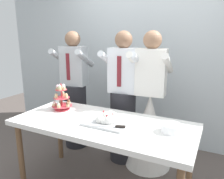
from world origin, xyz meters
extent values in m
cube|color=silver|center=(0.00, 1.41, 1.45)|extent=(5.20, 0.10, 2.90)
cube|color=white|center=(0.00, 0.00, 0.75)|extent=(1.80, 0.80, 0.05)
cylinder|color=brown|center=(-0.82, -0.32, 0.36)|extent=(0.06, 0.06, 0.72)
cylinder|color=brown|center=(-0.82, 0.32, 0.36)|extent=(0.06, 0.06, 0.72)
cylinder|color=brown|center=(0.82, 0.32, 0.36)|extent=(0.06, 0.06, 0.72)
cylinder|color=#D83F4C|center=(-0.60, 0.13, 0.78)|extent=(0.17, 0.17, 0.01)
cylinder|color=#D83F4C|center=(-0.60, 0.13, 0.93)|extent=(0.01, 0.01, 0.31)
cylinder|color=#D83F4C|center=(-0.60, 0.13, 0.82)|extent=(0.23, 0.23, 0.01)
cylinder|color=#D1B784|center=(-0.51, 0.12, 0.84)|extent=(0.04, 0.04, 0.03)
sphere|color=brown|center=(-0.51, 0.12, 0.86)|extent=(0.04, 0.04, 0.04)
cylinder|color=#D1B784|center=(-0.56, 0.21, 0.84)|extent=(0.04, 0.04, 0.03)
sphere|color=brown|center=(-0.56, 0.21, 0.86)|extent=(0.04, 0.04, 0.04)
cylinder|color=#D1B784|center=(-0.66, 0.19, 0.84)|extent=(0.04, 0.04, 0.03)
sphere|color=beige|center=(-0.66, 0.19, 0.86)|extent=(0.04, 0.04, 0.04)
cylinder|color=#D1B784|center=(-0.67, 0.08, 0.84)|extent=(0.04, 0.04, 0.03)
sphere|color=white|center=(-0.67, 0.08, 0.86)|extent=(0.04, 0.04, 0.04)
cylinder|color=#D1B784|center=(-0.57, 0.04, 0.84)|extent=(0.04, 0.04, 0.03)
sphere|color=beige|center=(-0.57, 0.04, 0.86)|extent=(0.04, 0.04, 0.04)
cylinder|color=#D83F4C|center=(-0.60, 0.13, 0.92)|extent=(0.18, 0.18, 0.01)
cylinder|color=#D1B784|center=(-0.53, 0.13, 0.93)|extent=(0.04, 0.04, 0.03)
sphere|color=#D6B27A|center=(-0.53, 0.13, 0.96)|extent=(0.04, 0.04, 0.04)
cylinder|color=#D1B784|center=(-0.62, 0.18, 0.93)|extent=(0.04, 0.04, 0.03)
sphere|color=beige|center=(-0.62, 0.18, 0.96)|extent=(0.04, 0.04, 0.04)
cylinder|color=#D1B784|center=(-0.63, 0.07, 0.93)|extent=(0.04, 0.04, 0.03)
sphere|color=#D6B27A|center=(-0.63, 0.07, 0.96)|extent=(0.04, 0.04, 0.04)
cylinder|color=#D83F4C|center=(-0.60, 0.13, 1.01)|extent=(0.13, 0.13, 0.01)
cylinder|color=#D1B784|center=(-0.56, 0.13, 1.03)|extent=(0.04, 0.04, 0.03)
sphere|color=white|center=(-0.56, 0.13, 1.05)|extent=(0.04, 0.04, 0.04)
cylinder|color=#D1B784|center=(-0.59, 0.16, 1.03)|extent=(0.04, 0.04, 0.03)
sphere|color=white|center=(-0.59, 0.16, 1.05)|extent=(0.04, 0.04, 0.04)
cylinder|color=#D1B784|center=(-0.63, 0.15, 1.03)|extent=(0.04, 0.04, 0.03)
sphere|color=white|center=(-0.63, 0.15, 1.05)|extent=(0.04, 0.04, 0.04)
cylinder|color=#D1B784|center=(-0.62, 0.10, 1.03)|extent=(0.04, 0.04, 0.03)
sphere|color=#EAB7C6|center=(-0.62, 0.10, 1.05)|extent=(0.04, 0.04, 0.04)
cylinder|color=#D1B784|center=(-0.58, 0.09, 1.03)|extent=(0.04, 0.04, 0.03)
sphere|color=beige|center=(-0.58, 0.09, 1.05)|extent=(0.04, 0.04, 0.04)
cube|color=silver|center=(0.07, -0.02, 0.79)|extent=(0.42, 0.31, 0.02)
sphere|color=white|center=(0.13, -0.02, 0.83)|extent=(0.08, 0.08, 0.08)
sphere|color=white|center=(0.11, 0.03, 0.83)|extent=(0.10, 0.10, 0.10)
sphere|color=white|center=(0.07, 0.06, 0.83)|extent=(0.10, 0.10, 0.10)
sphere|color=white|center=(0.03, 0.01, 0.83)|extent=(0.10, 0.10, 0.10)
sphere|color=white|center=(0.00, -0.02, 0.83)|extent=(0.08, 0.08, 0.08)
sphere|color=white|center=(0.02, -0.07, 0.83)|extent=(0.09, 0.09, 0.09)
sphere|color=white|center=(0.07, -0.08, 0.82)|extent=(0.07, 0.07, 0.07)
sphere|color=white|center=(0.11, -0.06, 0.83)|extent=(0.10, 0.10, 0.10)
sphere|color=white|center=(0.07, -0.02, 0.84)|extent=(0.11, 0.11, 0.11)
sphere|color=#2D1938|center=(0.06, -0.02, 0.87)|extent=(0.02, 0.02, 0.02)
sphere|color=#B21923|center=(0.09, -0.07, 0.88)|extent=(0.02, 0.02, 0.02)
sphere|color=#DB474C|center=(0.01, 0.01, 0.88)|extent=(0.02, 0.02, 0.02)
sphere|color=#DB474C|center=(0.09, -0.07, 0.88)|extent=(0.02, 0.02, 0.02)
sphere|color=#DB474C|center=(0.12, -0.02, 0.88)|extent=(0.02, 0.02, 0.02)
sphere|color=#2D1938|center=(0.06, -0.04, 0.89)|extent=(0.02, 0.02, 0.02)
cube|color=silver|center=(0.10, -0.14, 0.80)|extent=(0.23, 0.08, 0.00)
cube|color=black|center=(0.24, -0.10, 0.81)|extent=(0.09, 0.05, 0.02)
cylinder|color=white|center=(0.66, 0.06, 0.78)|extent=(0.18, 0.18, 0.01)
cylinder|color=white|center=(0.66, 0.06, 0.79)|extent=(0.18, 0.18, 0.01)
cylinder|color=white|center=(0.66, 0.06, 0.80)|extent=(0.18, 0.18, 0.01)
cylinder|color=white|center=(0.66, 0.06, 0.81)|extent=(0.18, 0.18, 0.01)
cylinder|color=white|center=(0.66, 0.06, 0.82)|extent=(0.18, 0.18, 0.01)
cylinder|color=white|center=(0.66, 0.06, 0.84)|extent=(0.18, 0.18, 0.01)
cylinder|color=white|center=(0.66, 0.06, 0.85)|extent=(0.18, 0.18, 0.01)
cylinder|color=#232328|center=(-0.07, 0.66, 0.46)|extent=(0.32, 0.32, 0.92)
cube|color=white|center=(-0.07, 0.66, 1.19)|extent=(0.35, 0.22, 0.54)
sphere|color=#8C664C|center=(-0.07, 0.66, 1.55)|extent=(0.21, 0.21, 0.21)
cylinder|color=white|center=(-0.27, 0.65, 1.30)|extent=(0.11, 0.49, 0.28)
cylinder|color=white|center=(0.11, 0.67, 1.30)|extent=(0.11, 0.49, 0.28)
cube|color=maroon|center=(-0.08, 0.55, 1.19)|extent=(0.05, 0.02, 0.36)
cone|color=white|center=(0.28, 0.68, 0.46)|extent=(0.56, 0.56, 0.92)
cube|color=white|center=(0.28, 0.68, 1.19)|extent=(0.35, 0.22, 0.54)
sphere|color=#997054|center=(0.28, 0.68, 1.55)|extent=(0.21, 0.21, 0.21)
cylinder|color=white|center=(0.08, 0.66, 1.30)|extent=(0.11, 0.49, 0.28)
cylinder|color=white|center=(0.46, 0.69, 1.30)|extent=(0.11, 0.49, 0.28)
cylinder|color=#232328|center=(-0.84, 0.71, 0.46)|extent=(0.32, 0.32, 0.92)
cube|color=#B2B7BC|center=(-0.84, 0.71, 1.19)|extent=(0.37, 0.25, 0.54)
sphere|color=#8C664C|center=(-0.84, 0.71, 1.55)|extent=(0.21, 0.21, 0.21)
cylinder|color=#B2B7BC|center=(-1.05, 0.68, 1.30)|extent=(0.15, 0.49, 0.28)
cylinder|color=#B2B7BC|center=(-0.67, 0.74, 1.30)|extent=(0.15, 0.49, 0.28)
cube|color=maroon|center=(-0.86, 0.61, 1.19)|extent=(0.05, 0.02, 0.36)
camera|label=1|loc=(1.00, -1.80, 1.61)|focal=35.81mm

